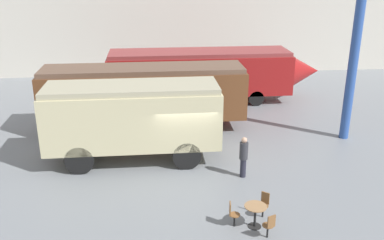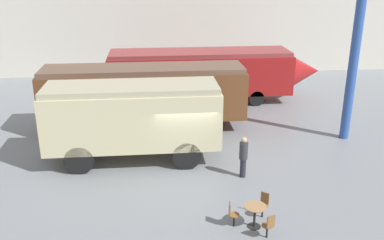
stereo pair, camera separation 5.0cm
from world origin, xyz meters
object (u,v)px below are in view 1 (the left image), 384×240
(streamlined_locomotive, at_px, (211,72))
(passenger_coach_wooden, at_px, (144,92))
(cafe_table_near, at_px, (255,211))
(visitor_person, at_px, (244,156))
(cafe_chair_0, at_px, (264,203))
(passenger_coach_vintage, at_px, (133,116))

(streamlined_locomotive, xyz_separation_m, passenger_coach_wooden, (-4.06, -4.42, 0.12))
(cafe_table_near, relative_size, visitor_person, 0.45)
(cafe_table_near, distance_m, visitor_person, 3.50)
(cafe_table_near, relative_size, cafe_chair_0, 0.89)
(passenger_coach_wooden, distance_m, passenger_coach_vintage, 3.76)
(streamlined_locomotive, relative_size, passenger_coach_vintage, 1.78)
(streamlined_locomotive, xyz_separation_m, passenger_coach_vintage, (-4.50, -8.16, 0.21))
(cafe_table_near, height_order, visitor_person, visitor_person)
(passenger_coach_vintage, relative_size, cafe_table_near, 9.40)
(streamlined_locomotive, distance_m, visitor_person, 10.21)
(passenger_coach_vintage, bearing_deg, cafe_chair_0, -47.60)
(passenger_coach_vintage, height_order, visitor_person, passenger_coach_vintage)
(passenger_coach_wooden, distance_m, cafe_table_near, 9.98)
(streamlined_locomotive, bearing_deg, cafe_table_near, -92.03)
(streamlined_locomotive, height_order, passenger_coach_wooden, passenger_coach_wooden)
(cafe_table_near, height_order, cafe_chair_0, cafe_chair_0)
(passenger_coach_vintage, xyz_separation_m, visitor_person, (4.37, -2.01, -1.12))
(cafe_chair_0, distance_m, visitor_person, 2.91)
(passenger_coach_wooden, relative_size, cafe_chair_0, 11.68)
(streamlined_locomotive, distance_m, passenger_coach_vintage, 9.32)
(cafe_table_near, bearing_deg, streamlined_locomotive, 87.97)
(passenger_coach_wooden, xyz_separation_m, cafe_table_near, (3.58, -9.21, -1.39))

